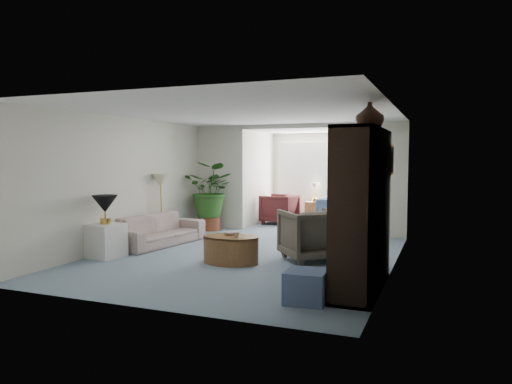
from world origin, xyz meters
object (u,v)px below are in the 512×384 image
at_px(floor_lamp, 161,180).
at_px(sunroom_chair_maroon, 279,209).
at_px(wingback_chair, 312,235).
at_px(framed_picture, 391,160).
at_px(plant_pot, 212,224).
at_px(coffee_cup, 237,235).
at_px(sunroom_table, 314,212).
at_px(coffee_bowl, 230,233).
at_px(end_table, 106,241).
at_px(sunroom_chair_blue, 336,212).
at_px(sofa, 159,230).
at_px(side_table_dark, 356,243).
at_px(cabinet_urn, 370,116).
at_px(table_lamp, 105,204).
at_px(ottoman, 306,287).
at_px(coffee_table, 231,249).
at_px(entertainment_cabinet, 362,209).

height_order(floor_lamp, sunroom_chair_maroon, floor_lamp).
bearing_deg(wingback_chair, floor_lamp, -52.38).
bearing_deg(framed_picture, plant_pot, 148.80).
distance_m(coffee_cup, sunroom_table, 5.58).
bearing_deg(coffee_bowl, end_table, -167.12).
height_order(coffee_bowl, sunroom_chair_blue, sunroom_chair_blue).
height_order(sofa, side_table_dark, sofa).
bearing_deg(sunroom_chair_blue, cabinet_urn, -158.02).
relative_size(side_table_dark, sunroom_chair_maroon, 0.66).
height_order(sunroom_chair_maroon, sunroom_table, sunroom_chair_maroon).
bearing_deg(coffee_bowl, table_lamp, -167.12).
bearing_deg(end_table, floor_lamp, 93.54).
distance_m(sofa, end_table, 1.36).
bearing_deg(sunroom_chair_blue, table_lamp, 155.16).
relative_size(end_table, wingback_chair, 0.61).
bearing_deg(ottoman, cabinet_urn, 69.36).
xyz_separation_m(table_lamp, coffee_table, (2.21, 0.39, -0.71)).
xyz_separation_m(wingback_chair, cabinet_urn, (1.07, -0.96, 1.88)).
bearing_deg(table_lamp, coffee_bowl, 12.88).
relative_size(coffee_table, side_table_dark, 1.69).
height_order(framed_picture, plant_pot, framed_picture).
xyz_separation_m(side_table_dark, cabinet_urn, (0.37, -1.26, 2.03)).
relative_size(framed_picture, table_lamp, 1.14).
distance_m(ottoman, sunroom_chair_blue, 6.42).
distance_m(framed_picture, entertainment_cabinet, 1.32).
xyz_separation_m(end_table, side_table_dark, (4.08, 1.40, -0.01)).
bearing_deg(framed_picture, coffee_bowl, -173.64).
height_order(end_table, coffee_cup, end_table).
height_order(coffee_table, ottoman, coffee_table).
bearing_deg(floor_lamp, coffee_table, -33.53).
height_order(coffee_table, side_table_dark, side_table_dark).
bearing_deg(cabinet_urn, framed_picture, 69.89).
height_order(framed_picture, wingback_chair, framed_picture).
xyz_separation_m(coffee_bowl, cabinet_urn, (2.30, -0.35, 1.84)).
relative_size(entertainment_cabinet, cabinet_urn, 5.17).
bearing_deg(ottoman, coffee_table, 137.16).
bearing_deg(table_lamp, sofa, 81.57).
xyz_separation_m(coffee_bowl, wingback_chair, (1.23, 0.61, -0.04)).
height_order(end_table, sunroom_table, end_table).
distance_m(cabinet_urn, sunroom_table, 6.49).
distance_m(floor_lamp, ottoman, 5.25).
bearing_deg(table_lamp, coffee_table, 10.11).
distance_m(ottoman, plant_pot, 5.88).
relative_size(coffee_table, wingback_chair, 1.00).
height_order(end_table, entertainment_cabinet, entertainment_cabinet).
xyz_separation_m(framed_picture, table_lamp, (-4.68, -0.77, -0.77)).
bearing_deg(end_table, sunroom_table, 69.58).
relative_size(sofa, side_table_dark, 3.63).
bearing_deg(sunroom_chair_blue, sofa, 149.02).
bearing_deg(coffee_bowl, ottoman, -43.76).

